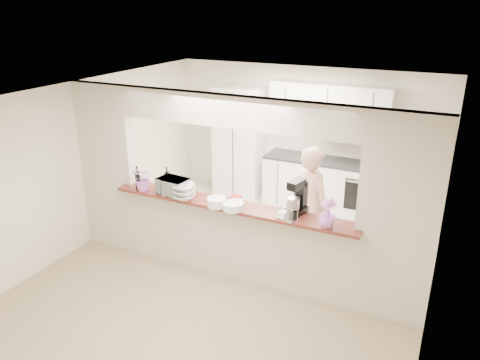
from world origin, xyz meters
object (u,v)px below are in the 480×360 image
Objects in this scene: toaster_oven at (173,187)px; stand_mixer at (297,198)px; person at (311,207)px; refrigerator at (419,179)px.

stand_mixer is (1.71, 0.16, 0.08)m from toaster_oven.
person is at bearing 34.72° from toaster_oven.
person reaches higher than refrigerator.
toaster_oven is 1.72m from stand_mixer.
person reaches higher than stand_mixer.
refrigerator is 0.98× the size of person.
refrigerator is at bearing 49.85° from toaster_oven.
refrigerator is at bearing -94.11° from person.
stand_mixer reaches higher than toaster_oven.
stand_mixer is at bearing 11.90° from toaster_oven.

